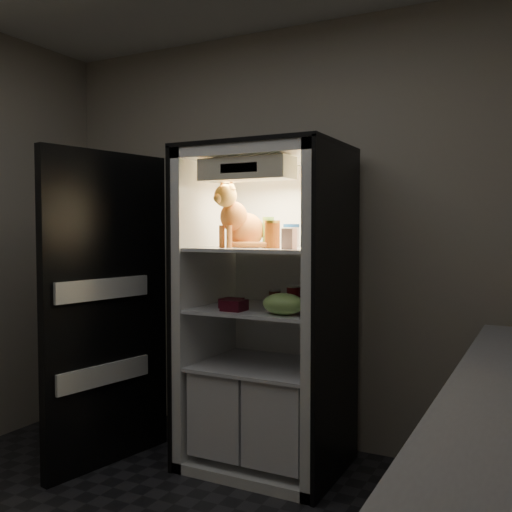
{
  "coord_description": "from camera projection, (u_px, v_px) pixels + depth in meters",
  "views": [
    {
      "loc": [
        1.47,
        -1.62,
        1.4
      ],
      "look_at": [
        -0.05,
        1.32,
        1.24
      ],
      "focal_mm": 40.0,
      "sensor_mm": 36.0,
      "label": 1
    }
  ],
  "objects": [
    {
      "name": "mayo_tub",
      "position": [
        291.0,
        235.0,
        3.4
      ],
      "size": [
        0.1,
        0.1,
        0.14
      ],
      "color": "white",
      "rests_on": "refrigerator"
    },
    {
      "name": "pepper_jar",
      "position": [
        318.0,
        229.0,
        3.22
      ],
      "size": [
        0.12,
        0.12,
        0.21
      ],
      "color": "#A2151A",
      "rests_on": "refrigerator"
    },
    {
      "name": "salsa_jar",
      "position": [
        272.0,
        234.0,
        3.19
      ],
      "size": [
        0.09,
        0.09,
        0.15
      ],
      "color": "maroon",
      "rests_on": "refrigerator"
    },
    {
      "name": "berry_box_left",
      "position": [
        231.0,
        303.0,
        3.29
      ],
      "size": [
        0.11,
        0.11,
        0.06
      ],
      "primitive_type": "cube",
      "color": "#4B0C17",
      "rests_on": "refrigerator"
    },
    {
      "name": "condiment_jar",
      "position": [
        275.0,
        298.0,
        3.38
      ],
      "size": [
        0.07,
        0.07,
        0.1
      ],
      "color": "#512917",
      "rests_on": "refrigerator"
    },
    {
      "name": "soda_can_b",
      "position": [
        312.0,
        299.0,
        3.23
      ],
      "size": [
        0.06,
        0.06,
        0.12
      ],
      "color": "black",
      "rests_on": "refrigerator"
    },
    {
      "name": "grape_bag",
      "position": [
        283.0,
        304.0,
        3.03
      ],
      "size": [
        0.23,
        0.17,
        0.12
      ],
      "primitive_type": "ellipsoid",
      "color": "#80B956",
      "rests_on": "refrigerator"
    },
    {
      "name": "soda_can_a",
      "position": [
        302.0,
        297.0,
        3.33
      ],
      "size": [
        0.07,
        0.07,
        0.12
      ],
      "color": "black",
      "rests_on": "refrigerator"
    },
    {
      "name": "soda_can_c",
      "position": [
        293.0,
        298.0,
        3.21
      ],
      "size": [
        0.07,
        0.07,
        0.13
      ],
      "color": "black",
      "rests_on": "refrigerator"
    },
    {
      "name": "fridge_door",
      "position": [
        107.0,
        311.0,
        3.36
      ],
      "size": [
        0.22,
        0.87,
        1.85
      ],
      "rotation": [
        0.0,
        0.0,
        -0.19
      ],
      "color": "black",
      "rests_on": "floor"
    },
    {
      "name": "berry_box_right",
      "position": [
        234.0,
        305.0,
        3.18
      ],
      "size": [
        0.12,
        0.12,
        0.06
      ],
      "primitive_type": "cube",
      "color": "#4B0C17",
      "rests_on": "refrigerator"
    },
    {
      "name": "parmesan_shaker",
      "position": [
        268.0,
        232.0,
        3.33
      ],
      "size": [
        0.07,
        0.07,
        0.18
      ],
      "color": "green",
      "rests_on": "refrigerator"
    },
    {
      "name": "tabby_cat",
      "position": [
        240.0,
        222.0,
        3.31
      ],
      "size": [
        0.33,
        0.39,
        0.39
      ],
      "rotation": [
        0.0,
        0.0,
        -0.32
      ],
      "color": "#D2601B",
      "rests_on": "refrigerator"
    },
    {
      "name": "room_shell",
      "position": [
        104.0,
        169.0,
        2.1
      ],
      "size": [
        3.6,
        3.6,
        3.6
      ],
      "color": "white",
      "rests_on": "floor"
    },
    {
      "name": "refrigerator",
      "position": [
        268.0,
        331.0,
        3.37
      ],
      "size": [
        0.9,
        0.72,
        1.88
      ],
      "color": "white",
      "rests_on": "floor"
    },
    {
      "name": "cream_carton",
      "position": [
        289.0,
        239.0,
        3.03
      ],
      "size": [
        0.06,
        0.06,
        0.11
      ],
      "primitive_type": "cube",
      "color": "white",
      "rests_on": "refrigerator"
    }
  ]
}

